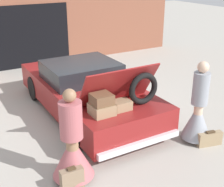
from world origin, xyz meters
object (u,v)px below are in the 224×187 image
Objects in this scene: person_right at (198,114)px; suitcase_beside_left_person at (72,179)px; suitcase_beside_right_person at (210,139)px; person_left at (72,149)px; car at (86,91)px.

person_right is 2.91m from suitcase_beside_left_person.
person_right reaches higher than suitcase_beside_left_person.
person_right is at bearing 2.95° from suitcase_beside_left_person.
person_right reaches higher than suitcase_beside_right_person.
suitcase_beside_right_person is (0.11, -0.29, -0.47)m from person_right.
suitcase_beside_left_person is 0.79× the size of suitcase_beside_right_person.
person_right is at bearing 76.58° from person_left.
car is 2.67m from person_left.
suitcase_beside_left_person is 2.99m from suitcase_beside_right_person.
car is 8.71× the size of suitcase_beside_right_person.
suitcase_beside_right_person is at bearing -2.81° from suitcase_beside_left_person.
suitcase_beside_right_person is at bearing -61.34° from car.
person_left is 3.94× the size of suitcase_beside_left_person.
person_left reaches higher than car.
car is 2.71× the size of person_right.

